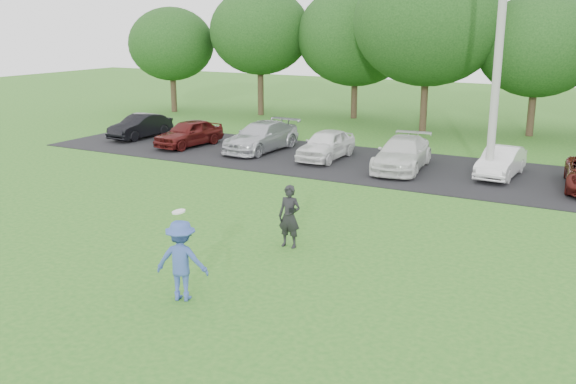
# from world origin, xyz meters

# --- Properties ---
(ground) EXTENTS (100.00, 100.00, 0.00)m
(ground) POSITION_xyz_m (0.00, 0.00, 0.00)
(ground) COLOR #286A1E
(ground) RESTS_ON ground
(parking_lot) EXTENTS (32.00, 6.50, 0.03)m
(parking_lot) POSITION_xyz_m (0.00, 13.00, 0.01)
(parking_lot) COLOR black
(parking_lot) RESTS_ON ground
(utility_pole) EXTENTS (0.28, 0.28, 9.84)m
(utility_pole) POSITION_xyz_m (3.20, 12.49, 4.92)
(utility_pole) COLOR #A9A8A3
(utility_pole) RESTS_ON ground
(frisbee_player) EXTENTS (1.22, 0.93, 1.89)m
(frisbee_player) POSITION_xyz_m (-0.16, -0.70, 0.84)
(frisbee_player) COLOR #3952A2
(frisbee_player) RESTS_ON ground
(camera_bystander) EXTENTS (0.60, 0.44, 1.59)m
(camera_bystander) POSITION_xyz_m (0.26, 3.10, 0.80)
(camera_bystander) COLOR black
(camera_bystander) RESTS_ON ground
(parked_cars) EXTENTS (28.02, 4.89, 1.23)m
(parked_cars) POSITION_xyz_m (-0.45, 13.02, 0.61)
(parked_cars) COLOR black
(parked_cars) RESTS_ON parking_lot
(tree_row) EXTENTS (42.39, 9.85, 8.64)m
(tree_row) POSITION_xyz_m (1.51, 22.76, 4.91)
(tree_row) COLOR #38281C
(tree_row) RESTS_ON ground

